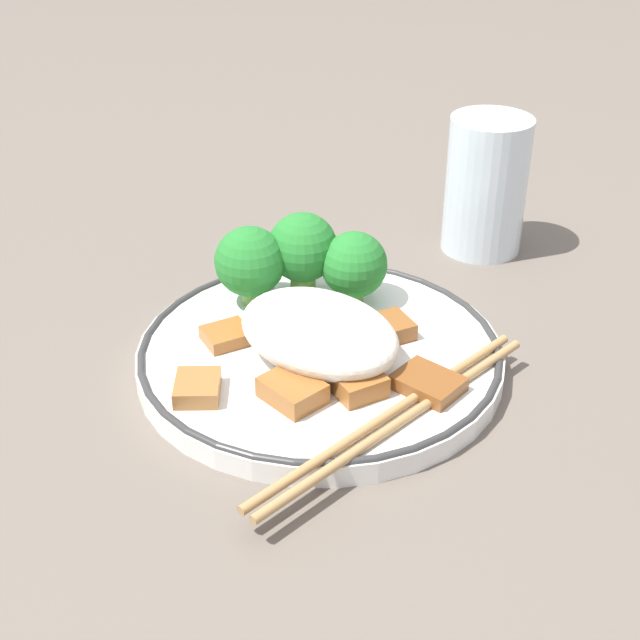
{
  "coord_description": "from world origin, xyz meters",
  "views": [
    {
      "loc": [
        0.3,
        -0.35,
        0.32
      ],
      "look_at": [
        0.0,
        0.0,
        0.03
      ],
      "focal_mm": 50.0,
      "sensor_mm": 36.0,
      "label": 1
    }
  ],
  "objects_px": {
    "broccoli_back_center": "(303,249)",
    "drinking_glass": "(486,185)",
    "broccoli_back_left": "(354,265)",
    "plate": "(320,354)",
    "chopsticks": "(396,417)",
    "broccoli_back_right": "(250,262)"
  },
  "relations": [
    {
      "from": "broccoli_back_center",
      "to": "chopsticks",
      "type": "distance_m",
      "value": 0.16
    },
    {
      "from": "broccoli_back_left",
      "to": "broccoli_back_right",
      "type": "bearing_deg",
      "value": -137.29
    },
    {
      "from": "broccoli_back_center",
      "to": "broccoli_back_right",
      "type": "xyz_separation_m",
      "value": [
        -0.02,
        -0.03,
        -0.0
      ]
    },
    {
      "from": "plate",
      "to": "broccoli_back_left",
      "type": "height_order",
      "value": "broccoli_back_left"
    },
    {
      "from": "chopsticks",
      "to": "drinking_glass",
      "type": "relative_size",
      "value": 2.07
    },
    {
      "from": "plate",
      "to": "broccoli_back_right",
      "type": "xyz_separation_m",
      "value": [
        -0.07,
        0.01,
        0.04
      ]
    },
    {
      "from": "broccoli_back_left",
      "to": "plate",
      "type": "bearing_deg",
      "value": -70.66
    },
    {
      "from": "plate",
      "to": "broccoli_back_left",
      "type": "distance_m",
      "value": 0.07
    },
    {
      "from": "plate",
      "to": "drinking_glass",
      "type": "relative_size",
      "value": 2.17
    },
    {
      "from": "broccoli_back_right",
      "to": "broccoli_back_center",
      "type": "bearing_deg",
      "value": 61.71
    },
    {
      "from": "broccoli_back_left",
      "to": "broccoli_back_center",
      "type": "height_order",
      "value": "broccoli_back_center"
    },
    {
      "from": "broccoli_back_center",
      "to": "broccoli_back_right",
      "type": "height_order",
      "value": "broccoli_back_center"
    },
    {
      "from": "broccoli_back_center",
      "to": "drinking_glass",
      "type": "bearing_deg",
      "value": 75.94
    },
    {
      "from": "drinking_glass",
      "to": "broccoli_back_center",
      "type": "bearing_deg",
      "value": -104.06
    },
    {
      "from": "broccoli_back_center",
      "to": "drinking_glass",
      "type": "height_order",
      "value": "drinking_glass"
    },
    {
      "from": "broccoli_back_center",
      "to": "drinking_glass",
      "type": "relative_size",
      "value": 0.56
    },
    {
      "from": "drinking_glass",
      "to": "chopsticks",
      "type": "bearing_deg",
      "value": -68.59
    },
    {
      "from": "broccoli_back_right",
      "to": "chopsticks",
      "type": "height_order",
      "value": "broccoli_back_right"
    },
    {
      "from": "broccoli_back_right",
      "to": "chopsticks",
      "type": "relative_size",
      "value": 0.25
    },
    {
      "from": "drinking_glass",
      "to": "broccoli_back_right",
      "type": "bearing_deg",
      "value": -106.61
    },
    {
      "from": "broccoli_back_center",
      "to": "chopsticks",
      "type": "xyz_separation_m",
      "value": [
        0.13,
        -0.07,
        -0.03
      ]
    },
    {
      "from": "broccoli_back_right",
      "to": "drinking_glass",
      "type": "bearing_deg",
      "value": 73.39
    }
  ]
}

